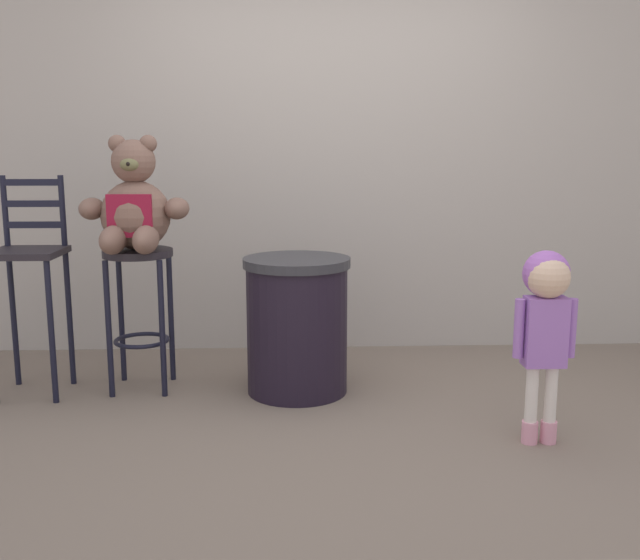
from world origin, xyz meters
The scene contains 7 objects.
ground_plane centered at (0.00, 0.00, 0.00)m, with size 24.00×24.00×0.00m, color #746558.
building_wall centered at (0.00, 1.76, 1.86)m, with size 7.67×0.30×3.72m, color #ADA49B.
bar_stool_with_teddy centered at (-1.10, 0.80, 0.56)m, with size 0.38×0.38×0.80m.
teddy_bear centered at (-1.10, 0.77, 1.02)m, with size 0.59×0.53×0.62m.
child_walking centered at (0.88, -0.04, 0.65)m, with size 0.28×0.23×0.89m.
trash_bin centered at (-0.23, 0.71, 0.38)m, with size 0.59×0.59×0.76m.
bar_chair_empty centered at (-1.68, 0.76, 0.69)m, with size 0.37×0.37×1.20m.
Camera 1 is at (-0.25, -3.10, 1.33)m, focal length 39.88 mm.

